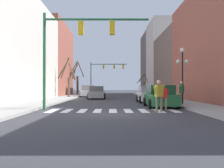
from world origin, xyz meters
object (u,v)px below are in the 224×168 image
at_px(street_lamp_right_corner, 182,64).
at_px(traffic_signal_near, 75,39).
at_px(pedestrian_waiting_at_curb, 164,95).
at_px(street_tree_right_near, 68,79).
at_px(car_parked_left_far, 97,93).
at_px(street_tree_right_mid, 144,85).
at_px(car_parked_left_mid, 160,97).
at_px(car_parked_left_near, 89,92).
at_px(pedestrian_crossing_street, 182,90).
at_px(traffic_signal_far, 104,70).
at_px(car_parked_right_far, 149,94).
at_px(pedestrian_on_left_sidewalk, 159,93).
at_px(street_tree_left_far, 77,79).

bearing_deg(street_lamp_right_corner, traffic_signal_near, -155.07).
height_order(pedestrian_waiting_at_curb, street_tree_right_near, street_tree_right_near).
height_order(car_parked_left_far, pedestrian_waiting_at_curb, pedestrian_waiting_at_curb).
relative_size(street_tree_right_mid, street_tree_right_near, 0.72).
bearing_deg(car_parked_left_mid, street_lamp_right_corner, -52.86).
xyz_separation_m(car_parked_left_near, car_parked_left_mid, (6.69, -19.64, -0.06)).
relative_size(car_parked_left_near, pedestrian_waiting_at_curb, 3.00).
relative_size(car_parked_left_near, street_tree_right_mid, 1.26).
bearing_deg(pedestrian_crossing_street, street_lamp_right_corner, -68.40).
height_order(traffic_signal_far, car_parked_left_mid, traffic_signal_far).
bearing_deg(pedestrian_crossing_street, traffic_signal_far, 53.55).
height_order(traffic_signal_far, car_parked_left_near, traffic_signal_far).
distance_m(car_parked_left_near, pedestrian_waiting_at_curb, 23.08).
bearing_deg(pedestrian_waiting_at_curb, street_lamp_right_corner, -121.43).
xyz_separation_m(car_parked_right_far, pedestrian_waiting_at_curb, (-0.28, -8.18, 0.20)).
bearing_deg(car_parked_left_near, car_parked_left_far, -166.62).
relative_size(street_lamp_right_corner, car_parked_left_far, 0.87).
distance_m(pedestrian_on_left_sidewalk, street_tree_right_near, 21.02).
bearing_deg(traffic_signal_far, pedestrian_waiting_at_curb, -83.33).
relative_size(car_parked_left_far, pedestrian_on_left_sidewalk, 2.70).
bearing_deg(pedestrian_waiting_at_curb, pedestrian_crossing_street, -120.57).
xyz_separation_m(traffic_signal_far, car_parked_left_near, (-1.84, -16.95, -4.20)).
distance_m(traffic_signal_near, car_parked_left_mid, 7.10).
bearing_deg(car_parked_left_mid, street_tree_right_near, 30.02).
xyz_separation_m(traffic_signal_near, car_parked_right_far, (5.72, 7.73, -3.65)).
distance_m(car_parked_left_mid, pedestrian_waiting_at_curb, 2.55).
bearing_deg(street_lamp_right_corner, street_tree_right_mid, 88.87).
bearing_deg(car_parked_left_mid, traffic_signal_far, 7.56).
bearing_deg(traffic_signal_near, car_parked_right_far, 53.49).
bearing_deg(pedestrian_on_left_sidewalk, pedestrian_crossing_street, -142.82).
height_order(traffic_signal_far, car_parked_left_far, traffic_signal_far).
xyz_separation_m(pedestrian_on_left_sidewalk, street_tree_right_mid, (3.29, 32.20, 0.73)).
bearing_deg(street_tree_right_mid, street_tree_right_near, -131.70).
distance_m(traffic_signal_far, car_parked_left_mid, 37.16).
relative_size(traffic_signal_far, pedestrian_waiting_at_curb, 4.88).
bearing_deg(street_tree_left_far, car_parked_left_far, -73.40).
relative_size(traffic_signal_far, street_tree_right_near, 1.48).
bearing_deg(car_parked_left_mid, street_tree_right_mid, -5.01).
height_order(traffic_signal_far, street_tree_right_mid, traffic_signal_far).
xyz_separation_m(car_parked_right_far, pedestrian_on_left_sidewalk, (-0.79, -9.35, 0.34)).
bearing_deg(pedestrian_waiting_at_curb, car_parked_left_near, -76.11).
distance_m(traffic_signal_far, car_parked_left_far, 23.80).
height_order(traffic_signal_near, car_parked_right_far, traffic_signal_near).
bearing_deg(pedestrian_crossing_street, pedestrian_waiting_at_curb, -165.67).
bearing_deg(street_lamp_right_corner, car_parked_right_far, 115.28).
height_order(street_lamp_right_corner, car_parked_right_far, street_lamp_right_corner).
bearing_deg(car_parked_right_far, car_parked_left_mid, 179.97).
distance_m(car_parked_left_near, pedestrian_crossing_street, 20.06).
distance_m(traffic_signal_near, car_parked_left_near, 22.04).
bearing_deg(street_tree_right_near, street_lamp_right_corner, -52.10).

